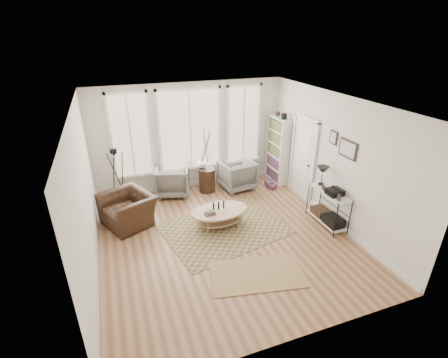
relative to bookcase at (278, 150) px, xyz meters
name	(u,v)px	position (x,y,z in m)	size (l,w,h in m)	color
room	(225,177)	(-2.42, -2.20, 0.47)	(5.50, 5.54, 2.90)	#A47551
bay_window	(190,132)	(-2.44, 0.49, 0.65)	(4.14, 0.12, 2.24)	beige
door	(303,157)	(0.13, -1.08, 0.17)	(0.09, 1.06, 2.22)	silver
bookcase	(278,150)	(0.00, 0.00, 0.00)	(0.31, 0.85, 2.06)	white
low_shelf	(328,204)	(-0.06, -2.52, -0.44)	(0.38, 1.08, 1.30)	white
wall_art	(344,146)	(0.14, -2.49, 0.92)	(0.04, 0.88, 0.44)	black
rug_main	(224,228)	(-2.33, -1.92, -0.95)	(2.63, 1.97, 0.01)	brown
rug_runner	(257,274)	(-2.28, -3.54, -0.94)	(1.70, 0.94, 0.01)	brown
coffee_table	(219,214)	(-2.40, -1.76, -0.64)	(1.34, 0.89, 0.60)	tan
armchair_left	(173,180)	(-3.06, 0.17, -0.55)	(0.86, 0.89, 0.81)	slate
armchair_right	(237,174)	(-1.30, -0.07, -0.54)	(0.88, 0.91, 0.82)	slate
side_table	(207,161)	(-2.14, 0.02, -0.06)	(0.44, 0.44, 1.86)	#341F14
vase	(202,163)	(-2.23, 0.15, -0.16)	(0.26, 0.26, 0.27)	silver
accent_chair	(128,209)	(-4.33, -0.94, -0.59)	(0.98, 1.12, 0.73)	#341F14
tripod_camera	(118,180)	(-4.45, -0.01, -0.25)	(0.54, 0.54, 1.53)	black
book_stack_near	(269,184)	(-0.39, -0.33, -0.87)	(0.21, 0.27, 0.17)	maroon
book_stack_far	(272,187)	(-0.39, -0.49, -0.89)	(0.17, 0.22, 0.14)	maroon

